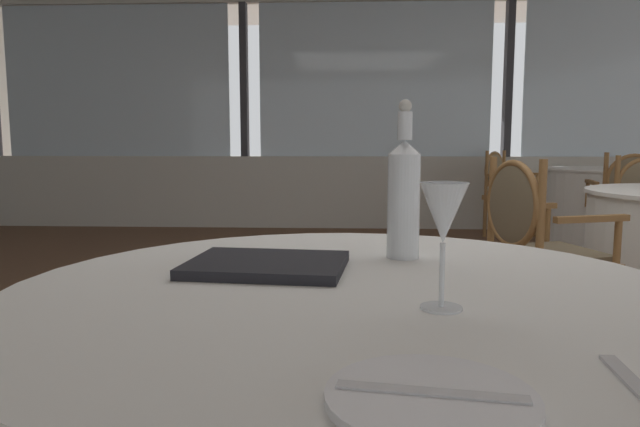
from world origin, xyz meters
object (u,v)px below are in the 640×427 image
object	(u,v)px
dining_chair_0_0	(627,200)
wine_glass	(444,217)
water_bottle	(404,195)
menu_book	(267,265)
dining_chair_1_2	(535,240)
dining_chair_0_2	(505,186)
side_plate	(431,398)

from	to	relation	value
dining_chair_0_0	wine_glass	bearing A→B (deg)	161.85
water_bottle	menu_book	size ratio (longest dim) A/B	1.12
dining_chair_0_0	dining_chair_1_2	world-z (taller)	dining_chair_1_2
dining_chair_0_0	dining_chair_0_2	xyz separation A→B (m)	(-0.56, 1.57, -0.01)
side_plate	dining_chair_0_0	bearing A→B (deg)	62.71
dining_chair_0_0	dining_chair_1_2	bearing A→B (deg)	155.92
wine_glass	dining_chair_0_0	world-z (taller)	wine_glass
dining_chair_0_2	dining_chair_1_2	world-z (taller)	dining_chair_1_2
menu_book	dining_chair_0_0	distance (m)	4.35
dining_chair_0_0	water_bottle	bearing A→B (deg)	158.95
dining_chair_1_2	dining_chair_0_0	bearing A→B (deg)	38.37
wine_glass	dining_chair_1_2	distance (m)	2.07
side_plate	wine_glass	distance (m)	0.35
menu_book	side_plate	bearing A→B (deg)	-61.78
wine_glass	dining_chair_0_0	xyz separation A→B (m)	(2.11, 3.88, -0.36)
water_bottle	dining_chair_0_2	size ratio (longest dim) A/B	0.37
water_bottle	dining_chair_1_2	size ratio (longest dim) A/B	0.36
side_plate	menu_book	distance (m)	0.63
water_bottle	dining_chair_0_0	world-z (taller)	water_bottle
side_plate	dining_chair_0_2	xyz separation A→B (m)	(1.61, 5.76, -0.23)
side_plate	dining_chair_1_2	distance (m)	2.37
side_plate	menu_book	size ratio (longest dim) A/B	0.68
water_bottle	dining_chair_0_0	size ratio (longest dim) A/B	0.37
side_plate	dining_chair_1_2	world-z (taller)	dining_chair_1_2
menu_book	dining_chair_1_2	size ratio (longest dim) A/B	0.32
side_plate	wine_glass	xyz separation A→B (m)	(0.06, 0.32, 0.14)
water_bottle	menu_book	bearing A→B (deg)	-154.47
side_plate	water_bottle	xyz separation A→B (m)	(0.04, 0.71, 0.13)
menu_book	dining_chair_1_2	xyz separation A→B (m)	(1.05, 1.64, -0.22)
menu_book	wine_glass	bearing A→B (deg)	-34.85
menu_book	dining_chair_1_2	distance (m)	1.96
side_plate	menu_book	xyz separation A→B (m)	(-0.24, 0.58, 0.01)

